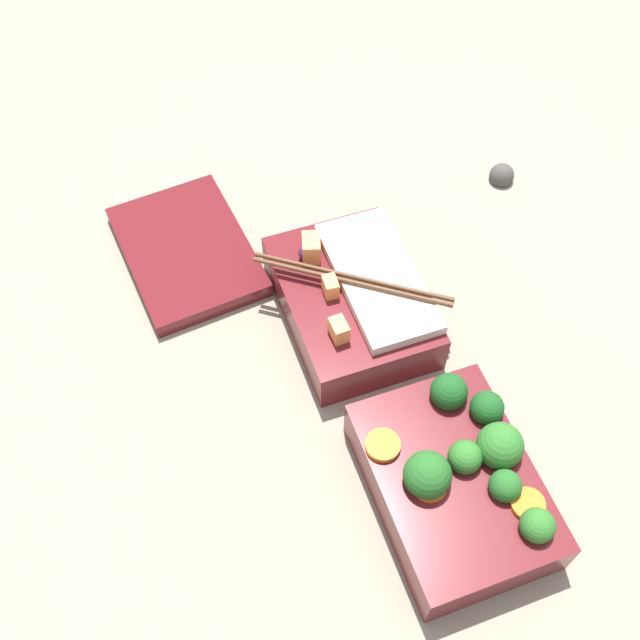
{
  "coord_description": "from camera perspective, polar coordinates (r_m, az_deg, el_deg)",
  "views": [
    {
      "loc": [
        -0.33,
        0.2,
        0.67
      ],
      "look_at": [
        0.08,
        0.05,
        0.05
      ],
      "focal_mm": 42.0,
      "sensor_mm": 36.0,
      "label": 1
    }
  ],
  "objects": [
    {
      "name": "bento_lid",
      "position": [
        0.88,
        -10.12,
        5.2
      ],
      "size": [
        0.2,
        0.15,
        0.02
      ],
      "primitive_type": "cube",
      "rotation": [
        0.0,
        0.0,
        0.1
      ],
      "color": "maroon",
      "rests_on": "ground_plane"
    },
    {
      "name": "bento_tray_vegetable",
      "position": [
        0.71,
        10.31,
        -11.81
      ],
      "size": [
        0.2,
        0.14,
        0.08
      ],
      "color": "maroon",
      "rests_on": "ground_plane"
    },
    {
      "name": "ground_plane",
      "position": [
        0.77,
        5.72,
        -5.74
      ],
      "size": [
        3.0,
        3.0,
        0.0
      ],
      "primitive_type": "plane",
      "color": "gray"
    },
    {
      "name": "pebble_2",
      "position": [
        0.98,
        13.67,
        10.65
      ],
      "size": [
        0.03,
        0.03,
        0.03
      ],
      "primitive_type": "sphere",
      "color": "#474442",
      "rests_on": "ground_plane"
    },
    {
      "name": "bento_tray_rice",
      "position": [
        0.8,
        2.52,
        1.64
      ],
      "size": [
        0.2,
        0.18,
        0.08
      ],
      "color": "maroon",
      "rests_on": "ground_plane"
    }
  ]
}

